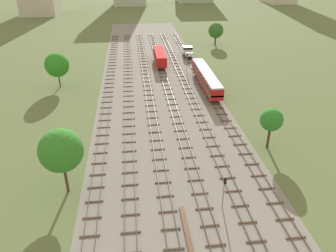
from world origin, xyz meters
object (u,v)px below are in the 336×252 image
(passenger_coach_right_nearest, at_px, (206,77))
(freight_boxcar_centre_near, at_px, (160,56))
(shunter_loco_right_mid, at_px, (187,50))
(signal_post_near, at_px, (187,59))
(signal_post_nearest, at_px, (224,188))

(passenger_coach_right_nearest, bearing_deg, freight_boxcar_centre_near, 115.32)
(shunter_loco_right_mid, bearing_deg, signal_post_near, -100.24)
(shunter_loco_right_mid, height_order, signal_post_near, signal_post_near)
(shunter_loco_right_mid, xyz_separation_m, signal_post_near, (-2.38, -13.19, 1.12))
(freight_boxcar_centre_near, distance_m, shunter_loco_right_mid, 11.97)
(passenger_coach_right_nearest, relative_size, shunter_loco_right_mid, 2.60)
(signal_post_near, bearing_deg, shunter_loco_right_mid, 79.76)
(passenger_coach_right_nearest, xyz_separation_m, shunter_loco_right_mid, (0.00, 27.38, -0.60))
(passenger_coach_right_nearest, xyz_separation_m, freight_boxcar_centre_near, (-9.53, 20.14, -0.16))
(shunter_loco_right_mid, height_order, signal_post_nearest, signal_post_nearest)
(freight_boxcar_centre_near, bearing_deg, passenger_coach_right_nearest, -64.68)
(passenger_coach_right_nearest, relative_size, signal_post_near, 4.50)
(freight_boxcar_centre_near, xyz_separation_m, signal_post_near, (7.14, -5.95, 0.68))
(passenger_coach_right_nearest, height_order, signal_post_nearest, signal_post_nearest)
(signal_post_near, bearing_deg, freight_boxcar_centre_near, 140.19)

